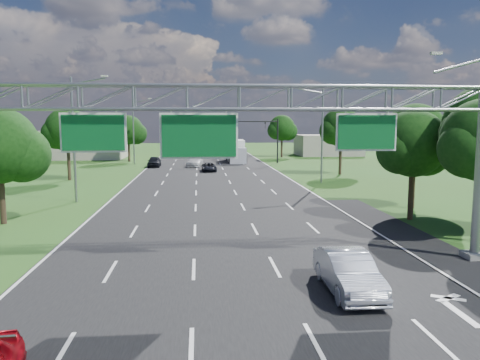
{
  "coord_description": "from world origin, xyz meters",
  "views": [
    {
      "loc": [
        -1.53,
        -8.55,
        6.43
      ],
      "look_at": [
        0.54,
        14.79,
        3.54
      ],
      "focal_mm": 35.0,
      "sensor_mm": 36.0,
      "label": 1
    }
  ],
  "objects": [
    {
      "name": "ground",
      "position": [
        0.0,
        30.0,
        0.0
      ],
      "size": [
        220.0,
        220.0,
        0.0
      ],
      "primitive_type": "plane",
      "color": "#2C5018",
      "rests_on": "ground"
    },
    {
      "name": "road",
      "position": [
        0.0,
        30.0,
        0.0
      ],
      "size": [
        18.0,
        180.0,
        0.02
      ],
      "primitive_type": "cube",
      "color": "black",
      "rests_on": "ground"
    },
    {
      "name": "road_flare",
      "position": [
        10.2,
        14.0,
        0.0
      ],
      "size": [
        3.0,
        30.0,
        0.02
      ],
      "primitive_type": "cube",
      "color": "black",
      "rests_on": "ground"
    },
    {
      "name": "sign_gantry",
      "position": [
        0.33,
        12.0,
        6.89
      ],
      "size": [
        23.5,
        1.0,
        9.56
      ],
      "color": "gray",
      "rests_on": "ground"
    },
    {
      "name": "traffic_signal",
      "position": [
        7.48,
        65.0,
        5.17
      ],
      "size": [
        12.21,
        0.24,
        7.0
      ],
      "color": "black",
      "rests_on": "ground"
    },
    {
      "name": "streetlight_l_near",
      "position": [
        -11.3,
        30.0,
        5.58
      ],
      "size": [
        2.97,
        0.22,
        10.16
      ],
      "color": "gray",
      "rests_on": "ground"
    },
    {
      "name": "streetlight_l_far",
      "position": [
        -11.3,
        65.0,
        5.58
      ],
      "size": [
        2.97,
        0.22,
        10.16
      ],
      "color": "gray",
      "rests_on": "ground"
    },
    {
      "name": "streetlight_r_mid",
      "position": [
        11.3,
        40.0,
        5.58
      ],
      "size": [
        2.97,
        0.22,
        10.16
      ],
      "color": "gray",
      "rests_on": "ground"
    },
    {
      "name": "tree_cluster_right",
      "position": [
        14.8,
        19.19,
        5.31
      ],
      "size": [
        9.91,
        14.6,
        8.68
      ],
      "color": "#2D2116",
      "rests_on": "ground"
    },
    {
      "name": "tree_verge_la",
      "position": [
        -13.92,
        22.04,
        4.76
      ],
      "size": [
        5.76,
        4.8,
        7.4
      ],
      "color": "#2D2116",
      "rests_on": "ground"
    },
    {
      "name": "tree_verge_lb",
      "position": [
        -15.92,
        45.04,
        5.41
      ],
      "size": [
        5.76,
        4.8,
        8.06
      ],
      "color": "#2D2116",
      "rests_on": "ground"
    },
    {
      "name": "tree_verge_lc",
      "position": [
        -12.92,
        70.04,
        4.98
      ],
      "size": [
        5.76,
        4.8,
        7.62
      ],
      "color": "#2D2116",
      "rests_on": "ground"
    },
    {
      "name": "tree_verge_rd",
      "position": [
        16.08,
        48.04,
        5.63
      ],
      "size": [
        5.76,
        4.8,
        8.28
      ],
      "color": "#2D2116",
      "rests_on": "ground"
    },
    {
      "name": "tree_verge_re",
      "position": [
        14.08,
        78.04,
        5.2
      ],
      "size": [
        5.76,
        4.8,
        7.84
      ],
      "color": "#2D2116",
      "rests_on": "ground"
    },
    {
      "name": "building_left",
      "position": [
        -22.0,
        78.0,
        2.5
      ],
      "size": [
        14.0,
        10.0,
        5.0
      ],
      "primitive_type": "cube",
      "color": "#ACA390",
      "rests_on": "ground"
    },
    {
      "name": "building_right",
      "position": [
        24.0,
        82.0,
        2.0
      ],
      "size": [
        12.0,
        9.0,
        4.0
      ],
      "primitive_type": "cube",
      "color": "#ACA390",
      "rests_on": "ground"
    },
    {
      "name": "silver_sedan",
      "position": [
        4.09,
        8.23,
        0.77
      ],
      "size": [
        1.67,
        4.7,
        1.55
      ],
      "primitive_type": "imported",
      "rotation": [
        0.0,
        0.0,
        -0.01
      ],
      "color": "silver",
      "rests_on": "ground"
    },
    {
      "name": "car_queue_a",
      "position": [
        -2.07,
        60.52,
        0.72
      ],
      "size": [
        2.68,
        5.21,
        1.44
      ],
      "primitive_type": "imported",
      "rotation": [
        0.0,
        0.0,
        -0.14
      ],
      "color": "silver",
      "rests_on": "ground"
    },
    {
      "name": "car_queue_b",
      "position": [
        -0.16,
        53.2,
        0.56
      ],
      "size": [
        1.97,
        4.09,
        1.12
      ],
      "primitive_type": "imported",
      "rotation": [
        0.0,
        0.0,
        0.03
      ],
      "color": "black",
      "rests_on": "ground"
    },
    {
      "name": "car_queue_c",
      "position": [
        -8.0,
        60.31,
        0.76
      ],
      "size": [
        1.83,
        4.48,
        1.52
      ],
      "primitive_type": "imported",
      "rotation": [
        0.0,
        0.0,
        0.01
      ],
      "color": "black",
      "rests_on": "ground"
    },
    {
      "name": "box_truck",
      "position": [
        4.65,
        68.49,
        1.7
      ],
      "size": [
        2.91,
        9.42,
        3.55
      ],
      "rotation": [
        0.0,
        0.0,
        -0.03
      ],
      "color": "white",
      "rests_on": "ground"
    }
  ]
}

